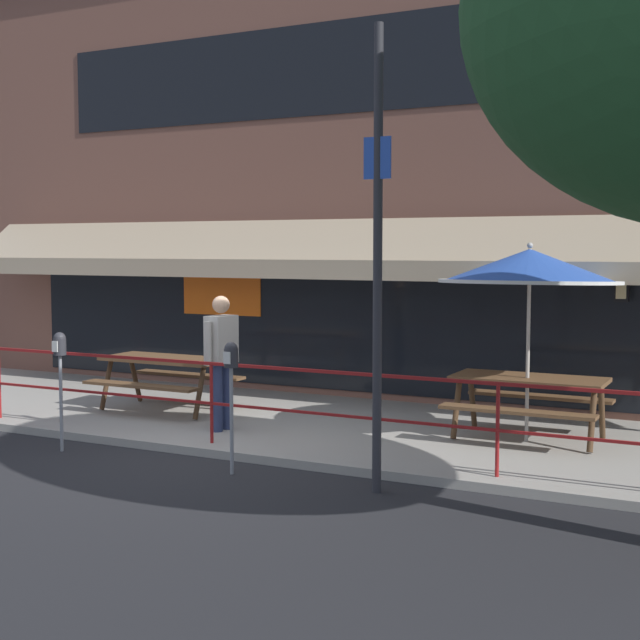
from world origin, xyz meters
name	(u,v)px	position (x,y,z in m)	size (l,w,h in m)	color
ground_plane	(197,456)	(0.00, 0.00, 0.00)	(120.00, 120.00, 0.00)	#232326
patio_deck	(282,422)	(0.00, 2.00, 0.05)	(15.00, 4.00, 0.10)	#9E998E
restaurant_building	(352,168)	(0.00, 4.22, 3.65)	(15.00, 1.60, 7.35)	brown
patio_railing	(211,385)	(0.00, 0.30, 0.80)	(13.84, 0.04, 0.97)	maroon
picnic_table_left	(165,368)	(-1.76, 1.76, 0.71)	(1.80, 1.42, 0.76)	brown
picnic_table_centre	(529,390)	(3.30, 2.18, 0.71)	(1.80, 1.42, 0.76)	brown
patio_umbrella_centre	(530,267)	(3.30, 2.10, 2.18)	(2.14, 2.14, 2.38)	#B7B2A8
pedestrian_walking	(221,355)	(-0.30, 0.98, 1.06)	(0.29, 0.62, 1.71)	navy
parking_meter_near	(60,355)	(-1.59, -0.50, 1.15)	(0.15, 0.16, 1.42)	gray
parking_meter_far	(231,368)	(0.80, -0.51, 1.15)	(0.15, 0.16, 1.42)	gray
street_sign_pole	(378,256)	(2.45, -0.45, 2.33)	(0.28, 0.09, 4.54)	#2D2D33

